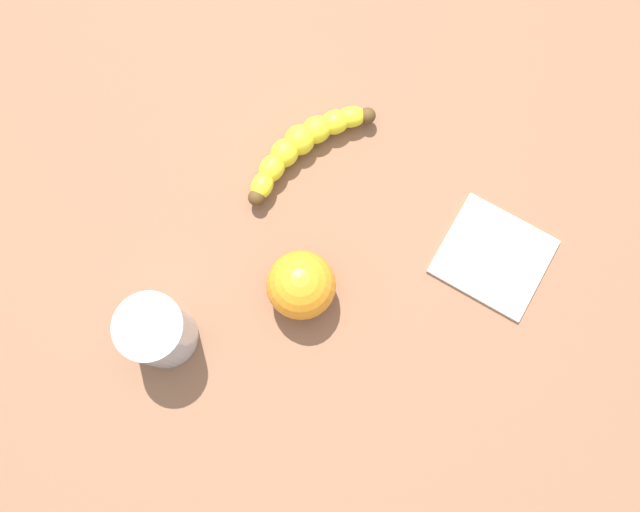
# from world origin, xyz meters

# --- Properties ---
(wooden_tabletop) EXTENTS (1.20, 1.20, 0.03)m
(wooden_tabletop) POSITION_xyz_m (0.00, 0.00, 0.01)
(wooden_tabletop) COLOR brown
(wooden_tabletop) RESTS_ON ground
(banana) EXTENTS (0.13, 0.17, 0.04)m
(banana) POSITION_xyz_m (-0.05, 0.17, 0.05)
(banana) COLOR yellow
(banana) RESTS_ON wooden_tabletop
(smoothie_glass) EXTENTS (0.08, 0.08, 0.09)m
(smoothie_glass) POSITION_xyz_m (-0.14, -0.11, 0.07)
(smoothie_glass) COLOR silver
(smoothie_glass) RESTS_ON wooden_tabletop
(orange_fruit) EXTENTS (0.08, 0.08, 0.08)m
(orange_fruit) POSITION_xyz_m (0.00, -0.01, 0.07)
(orange_fruit) COLOR orange
(orange_fruit) RESTS_ON wooden_tabletop
(folded_napkin) EXTENTS (0.15, 0.15, 0.01)m
(folded_napkin) POSITION_xyz_m (0.22, 0.09, 0.03)
(folded_napkin) COLOR white
(folded_napkin) RESTS_ON wooden_tabletop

